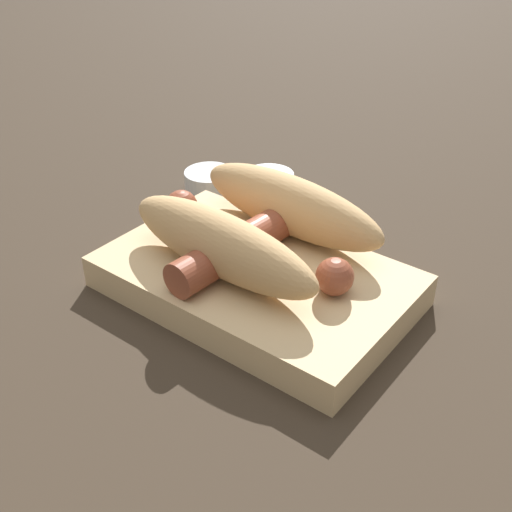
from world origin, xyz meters
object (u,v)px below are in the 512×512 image
(condiment_cup_far, at_px, (209,182))
(sausage, at_px, (251,238))
(condiment_cup_near, at_px, (269,184))
(bread_roll, at_px, (257,223))
(food_tray, at_px, (256,281))

(condiment_cup_far, bearing_deg, sausage, -37.09)
(sausage, relative_size, condiment_cup_near, 3.72)
(sausage, xyz_separation_m, condiment_cup_far, (-0.14, 0.10, -0.03))
(sausage, bearing_deg, bread_roll, 83.28)
(food_tray, height_order, condiment_cup_far, food_tray)
(bread_roll, relative_size, sausage, 1.00)
(condiment_cup_near, bearing_deg, condiment_cup_far, -146.65)
(condiment_cup_far, bearing_deg, food_tray, -37.57)
(bread_roll, height_order, condiment_cup_far, bread_roll)
(sausage, xyz_separation_m, condiment_cup_near, (-0.08, 0.14, -0.03))
(condiment_cup_far, bearing_deg, condiment_cup_near, 33.35)
(food_tray, distance_m, bread_roll, 0.05)
(food_tray, distance_m, condiment_cup_near, 0.18)
(sausage, bearing_deg, condiment_cup_near, 121.52)
(bread_roll, distance_m, condiment_cup_far, 0.17)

